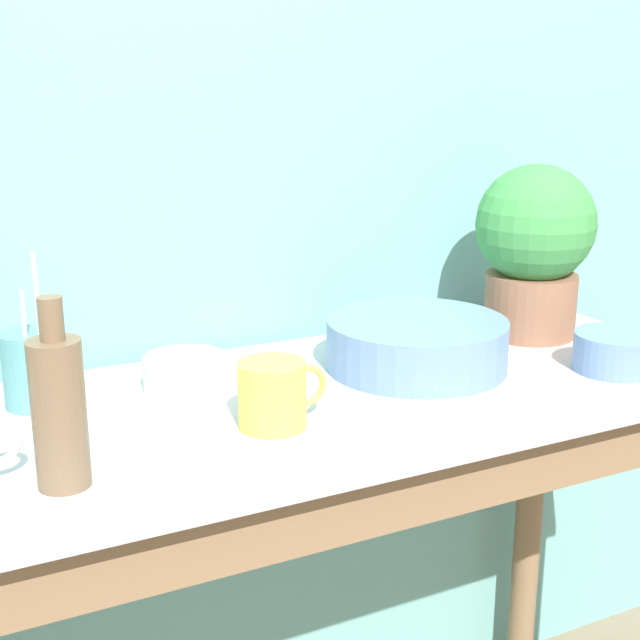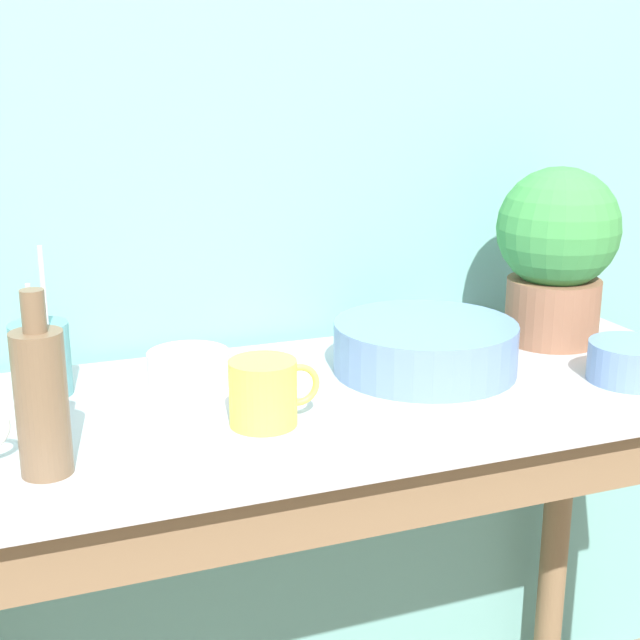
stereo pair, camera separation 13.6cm
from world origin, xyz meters
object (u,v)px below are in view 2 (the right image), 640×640
(mug_yellow, at_px, (265,392))
(utensil_cup, at_px, (41,359))
(bowl_wash_large, at_px, (425,347))
(bowl_small_enamel_white, at_px, (189,369))
(bottle_tall, at_px, (41,399))
(bowl_small_blue, at_px, (631,362))
(potted_plant, at_px, (557,248))

(mug_yellow, height_order, utensil_cup, utensil_cup)
(bowl_wash_large, relative_size, mug_yellow, 2.28)
(bowl_small_enamel_white, bearing_deg, utensil_cup, 169.27)
(bowl_wash_large, bearing_deg, bowl_small_enamel_white, 169.83)
(bottle_tall, bearing_deg, utensil_cup, 86.90)
(mug_yellow, height_order, bowl_small_blue, mug_yellow)
(potted_plant, relative_size, bowl_small_blue, 2.34)
(bowl_wash_large, distance_m, bowl_small_blue, 0.33)
(bottle_tall, xyz_separation_m, mug_yellow, (0.30, 0.06, -0.05))
(bottle_tall, distance_m, utensil_cup, 0.30)
(bowl_wash_large, xyz_separation_m, bowl_small_enamel_white, (-0.39, 0.07, -0.01))
(mug_yellow, bearing_deg, potted_plant, 17.58)
(bowl_wash_large, bearing_deg, mug_yellow, -158.51)
(mug_yellow, bearing_deg, bowl_small_enamel_white, 108.87)
(potted_plant, relative_size, bottle_tall, 1.36)
(bowl_wash_large, bearing_deg, bowl_small_blue, -28.70)
(potted_plant, distance_m, bowl_wash_large, 0.33)
(potted_plant, bearing_deg, mug_yellow, -162.42)
(bowl_wash_large, distance_m, mug_yellow, 0.34)
(bowl_small_enamel_white, relative_size, bowl_small_blue, 0.95)
(bowl_small_enamel_white, xyz_separation_m, utensil_cup, (-0.22, 0.04, 0.03))
(mug_yellow, xyz_separation_m, bowl_small_blue, (0.61, -0.03, -0.02))
(bottle_tall, relative_size, bowl_small_blue, 1.72)
(bottle_tall, height_order, bowl_small_enamel_white, bottle_tall)
(bowl_wash_large, height_order, bowl_small_blue, bowl_wash_large)
(utensil_cup, bearing_deg, bottle_tall, -93.10)
(bowl_small_blue, bearing_deg, bowl_small_enamel_white, 161.33)
(bowl_small_blue, bearing_deg, utensil_cup, 163.23)
(potted_plant, height_order, utensil_cup, potted_plant)
(bottle_tall, height_order, bowl_small_blue, bottle_tall)
(mug_yellow, distance_m, bowl_small_enamel_white, 0.21)
(potted_plant, distance_m, bottle_tall, 0.96)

